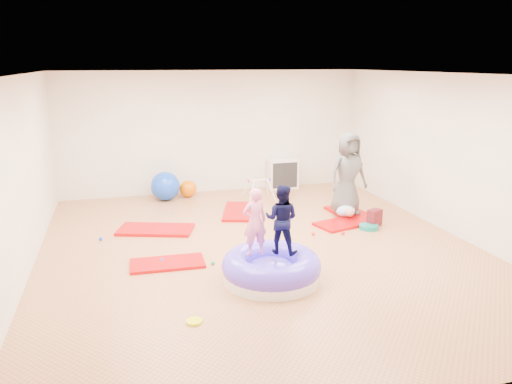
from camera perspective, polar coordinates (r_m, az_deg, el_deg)
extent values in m
cube|color=#CC754A|center=(8.23, 0.56, -6.59)|extent=(7.00, 8.00, 0.01)
cube|color=white|center=(7.67, 0.62, 13.31)|extent=(7.00, 8.00, 0.01)
cube|color=#F4ECCE|center=(11.67, -4.92, 6.82)|extent=(7.00, 0.01, 2.80)
cube|color=#F4ECCE|center=(4.29, 15.77, -7.58)|extent=(7.00, 0.01, 2.80)
cube|color=#F4ECCE|center=(7.65, -25.48, 1.29)|extent=(0.01, 8.00, 2.80)
cube|color=#F4ECCE|center=(9.41, 21.59, 3.95)|extent=(0.01, 8.00, 2.80)
cube|color=#CA020B|center=(7.75, -10.09, -8.03)|extent=(1.13, 0.59, 0.05)
cube|color=#CA020B|center=(9.26, -11.39, -4.23)|extent=(1.47, 1.06, 0.06)
cube|color=#CA020B|center=(10.17, -1.81, -2.23)|extent=(0.99, 1.42, 0.05)
cube|color=#CA020B|center=(9.61, 10.22, -3.50)|extent=(1.29, 0.88, 0.05)
cube|color=#CA020B|center=(10.18, 10.82, -2.48)|extent=(0.71, 1.26, 0.05)
cylinder|color=white|center=(7.12, 1.75, -9.43)|extent=(1.36, 1.36, 0.15)
torus|color=#593FF4|center=(7.06, 1.76, -8.38)|extent=(1.40, 1.40, 0.37)
ellipsoid|color=#593FF4|center=(7.10, 1.76, -9.03)|extent=(0.74, 0.74, 0.34)
imported|color=pink|center=(6.89, -0.14, -3.03)|extent=(0.37, 0.26, 0.96)
imported|color=black|center=(6.97, 2.94, -2.73)|extent=(0.61, 0.57, 0.99)
imported|color=#4F4F4F|center=(9.94, 10.46, 2.09)|extent=(0.85, 0.61, 1.62)
ellipsoid|color=#B7D5FF|center=(9.89, 10.22, -2.15)|extent=(0.38, 0.25, 0.22)
sphere|color=#D6A287|center=(9.73, 10.68, -2.28)|extent=(0.18, 0.18, 0.18)
sphere|color=red|center=(8.91, 6.57, -4.76)|extent=(0.06, 0.06, 0.06)
sphere|color=red|center=(8.00, 2.71, -6.98)|extent=(0.06, 0.06, 0.06)
sphere|color=red|center=(9.02, 9.91, -4.66)|extent=(0.06, 0.06, 0.06)
sphere|color=blue|center=(9.26, 0.05, -3.90)|extent=(0.06, 0.06, 0.06)
sphere|color=green|center=(7.65, -4.96, -8.07)|extent=(0.06, 0.06, 0.06)
sphere|color=blue|center=(9.02, -17.33, -5.13)|extent=(0.06, 0.06, 0.06)
sphere|color=red|center=(9.19, 0.77, -4.04)|extent=(0.06, 0.06, 0.06)
sphere|color=blue|center=(7.84, -10.71, -7.70)|extent=(0.06, 0.06, 0.06)
sphere|color=blue|center=(11.20, -10.32, 0.67)|extent=(0.64, 0.64, 0.64)
sphere|color=#DB6400|center=(11.40, -7.78, 0.38)|extent=(0.39, 0.39, 0.39)
cylinder|color=white|center=(10.67, -0.51, -0.09)|extent=(0.18, 0.19, 0.49)
cylinder|color=white|center=(11.07, -1.08, 0.45)|extent=(0.18, 0.19, 0.49)
cylinder|color=white|center=(10.80, 1.85, 0.08)|extent=(0.18, 0.19, 0.49)
cylinder|color=white|center=(11.19, 1.20, 0.60)|extent=(0.18, 0.19, 0.49)
cylinder|color=white|center=(10.88, 0.37, 1.36)|extent=(0.48, 0.03, 0.03)
sphere|color=red|center=(10.82, -0.85, 1.29)|extent=(0.06, 0.06, 0.06)
sphere|color=blue|center=(10.95, 1.57, 1.44)|extent=(0.06, 0.06, 0.06)
cube|color=white|center=(12.07, 3.07, 2.09)|extent=(0.71, 0.35, 0.71)
cube|color=black|center=(11.92, 3.33, 1.92)|extent=(0.61, 0.02, 0.61)
cube|color=white|center=(12.03, 3.15, 2.04)|extent=(0.02, 0.24, 0.63)
cube|color=white|center=(12.03, 3.15, 2.04)|extent=(0.63, 0.24, 0.02)
cylinder|color=#0D7569|center=(9.42, 12.76, -3.92)|extent=(0.35, 0.35, 0.08)
cube|color=#AC232F|center=(9.58, 13.39, -2.89)|extent=(0.32, 0.27, 0.32)
cylinder|color=#F2F605|center=(6.12, -7.08, -14.47)|extent=(0.20, 0.20, 0.03)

